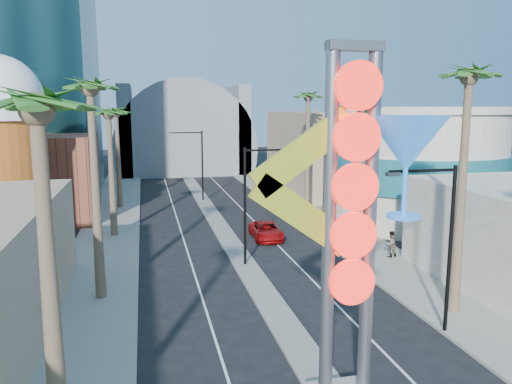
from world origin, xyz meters
name	(u,v)px	position (x,y,z in m)	size (l,w,h in m)	color
sidewalk_west	(112,223)	(-9.50, 35.00, 0.07)	(5.00, 100.00, 0.15)	gray
sidewalk_east	(308,213)	(9.50, 35.00, 0.07)	(5.00, 100.00, 0.15)	gray
median	(210,211)	(0.00, 38.00, 0.07)	(1.60, 84.00, 0.15)	gray
brick_filler_west	(40,178)	(-16.00, 38.00, 4.00)	(10.00, 10.00, 8.00)	brown
filler_east	(325,152)	(16.00, 48.00, 5.00)	(10.00, 20.00, 10.00)	tan
beer_mug	(2,143)	(-17.00, 30.00, 7.84)	(7.00, 7.00, 14.50)	#AE4717
turquoise_building	(413,165)	(18.00, 30.00, 5.25)	(16.60, 16.60, 10.60)	#B0A795
canopy	(183,145)	(0.00, 72.00, 4.31)	(22.00, 16.00, 22.00)	slate
neon_sign	(374,209)	(0.82, 2.96, 7.31)	(6.53, 2.60, 12.55)	gray
streetlight_0	(253,195)	(0.55, 20.00, 4.88)	(3.79, 0.25, 8.00)	black
streetlight_1	(197,159)	(-0.55, 44.00, 4.88)	(3.79, 0.25, 8.00)	black
streetlight_2	(442,235)	(6.72, 8.00, 4.83)	(3.45, 0.25, 8.00)	black
palm_0	(38,132)	(-9.00, 2.00, 9.93)	(2.40, 2.40, 11.70)	brown
palm_1	(91,102)	(-9.00, 16.00, 10.82)	(2.40, 2.40, 12.70)	brown
palm_2	(109,121)	(-9.00, 30.00, 9.48)	(2.40, 2.40, 11.20)	brown
palm_3	(116,118)	(-9.00, 42.00, 9.48)	(2.40, 2.40, 11.20)	brown
palm_5	(468,92)	(9.00, 10.00, 11.27)	(2.40, 2.40, 13.20)	brown
palm_6	(362,116)	(9.00, 22.00, 9.93)	(2.40, 2.40, 11.70)	brown
palm_7	(308,105)	(9.00, 34.00, 10.82)	(2.40, 2.40, 12.70)	brown
red_pickup	(266,231)	(3.07, 26.55, 0.67)	(2.24, 4.86, 1.35)	#B00D0E
pedestrian_b	(391,244)	(10.33, 19.34, 1.08)	(0.90, 0.70, 1.86)	gray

